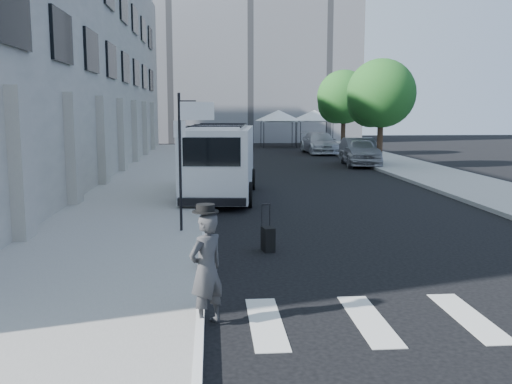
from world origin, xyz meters
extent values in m
plane|color=black|center=(0.00, 0.00, 0.00)|extent=(120.00, 120.00, 0.00)
cube|color=gray|center=(-4.25, 16.00, 0.07)|extent=(4.50, 48.00, 0.15)
cube|color=gray|center=(9.00, 20.00, 0.07)|extent=(4.00, 56.00, 0.15)
cube|color=gray|center=(-11.50, 18.00, 6.00)|extent=(10.00, 44.00, 12.00)
cube|color=slate|center=(2.00, 50.00, 12.50)|extent=(22.00, 12.00, 25.00)
cylinder|color=black|center=(-2.60, 3.20, 1.90)|extent=(0.07, 0.07, 3.50)
cube|color=white|center=(-2.60, 3.22, 2.75)|extent=(0.30, 0.03, 0.42)
cube|color=white|center=(-2.15, 3.20, 3.20)|extent=(0.85, 0.06, 0.45)
cylinder|color=black|center=(7.60, 20.00, 1.40)|extent=(0.32, 0.32, 2.80)
sphere|color=#20521A|center=(7.60, 20.00, 4.13)|extent=(3.80, 3.80, 3.80)
sphere|color=#20521A|center=(7.20, 20.60, 3.56)|extent=(2.66, 2.66, 2.66)
cylinder|color=black|center=(7.60, 29.00, 1.40)|extent=(0.32, 0.32, 2.80)
sphere|color=#20521A|center=(7.60, 29.00, 4.13)|extent=(3.80, 3.80, 3.80)
sphere|color=#20521A|center=(7.20, 29.60, 3.56)|extent=(2.66, 2.66, 2.66)
cylinder|color=black|center=(2.60, 36.60, 1.10)|extent=(0.06, 0.06, 2.20)
cylinder|color=black|center=(5.40, 36.60, 1.10)|extent=(0.06, 0.06, 2.20)
cylinder|color=black|center=(2.60, 39.40, 1.10)|extent=(0.06, 0.06, 2.20)
cylinder|color=black|center=(5.40, 39.40, 1.10)|extent=(0.06, 0.06, 2.20)
cube|color=white|center=(4.00, 38.00, 2.25)|extent=(3.00, 3.00, 0.12)
cone|color=white|center=(4.00, 38.00, 2.75)|extent=(4.00, 4.00, 0.90)
cylinder|color=black|center=(5.80, 37.10, 1.10)|extent=(0.06, 0.06, 2.20)
cylinder|color=black|center=(8.60, 37.10, 1.10)|extent=(0.06, 0.06, 2.20)
cylinder|color=black|center=(5.80, 39.90, 1.10)|extent=(0.06, 0.06, 2.20)
cylinder|color=black|center=(8.60, 39.90, 1.10)|extent=(0.06, 0.06, 2.20)
cube|color=white|center=(7.20, 38.50, 2.25)|extent=(3.00, 3.00, 0.12)
cone|color=white|center=(7.20, 38.50, 2.75)|extent=(4.00, 4.00, 0.90)
imported|color=#363638|center=(-1.90, -3.00, 0.87)|extent=(0.74, 0.74, 1.74)
cube|color=black|center=(-1.90, -0.32, 0.17)|extent=(0.28, 0.45, 0.34)
cube|color=black|center=(-0.53, 1.46, 0.28)|extent=(0.32, 0.43, 0.56)
cylinder|color=black|center=(-0.66, 1.61, 0.80)|extent=(0.02, 0.02, 0.53)
cylinder|color=black|center=(-0.47, 1.65, 0.80)|extent=(0.02, 0.02, 0.53)
cube|color=black|center=(-0.56, 1.63, 1.06)|extent=(0.21, 0.07, 0.03)
cube|color=silver|center=(-1.50, 9.54, 1.39)|extent=(2.86, 6.31, 2.38)
cube|color=silver|center=(-1.17, 12.87, 0.85)|extent=(2.24, 1.23, 1.25)
cube|color=black|center=(-1.80, 6.52, 1.93)|extent=(1.81, 0.27, 0.91)
cylinder|color=black|center=(-2.36, 11.79, 0.43)|extent=(0.40, 0.89, 0.86)
cylinder|color=black|center=(-0.22, 11.58, 0.43)|extent=(0.40, 0.89, 0.86)
cylinder|color=black|center=(-2.77, 7.61, 0.43)|extent=(0.40, 0.89, 0.86)
cylinder|color=black|center=(-0.63, 7.40, 0.43)|extent=(0.40, 0.89, 0.86)
imported|color=#94969B|center=(6.80, 21.11, 0.82)|extent=(2.39, 4.98, 1.64)
imported|color=#57585E|center=(6.80, 21.35, 0.79)|extent=(2.01, 4.93, 1.59)
imported|color=#B1B3B9|center=(6.20, 30.49, 0.78)|extent=(2.39, 5.48, 1.57)
camera|label=1|loc=(-1.80, -11.30, 3.24)|focal=40.00mm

